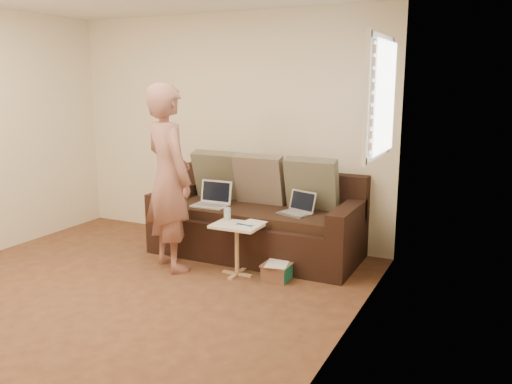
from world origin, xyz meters
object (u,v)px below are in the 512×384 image
at_px(laptop_silver, 295,214).
at_px(side_table, 237,250).
at_px(person, 169,178).
at_px(striped_box, 277,271).
at_px(sofa, 256,216).
at_px(laptop_white, 210,206).
at_px(drinking_glass, 227,214).

distance_m(laptop_silver, side_table, 0.71).
distance_m(person, striped_box, 1.38).
bearing_deg(sofa, person, -129.50).
height_order(laptop_silver, person, person).
bearing_deg(laptop_white, person, -103.32).
bearing_deg(sofa, laptop_white, -162.01).
relative_size(drinking_glass, striped_box, 0.46).
xyz_separation_m(person, side_table, (0.69, 0.10, -0.66)).
relative_size(laptop_white, person, 0.20).
relative_size(sofa, drinking_glass, 18.33).
xyz_separation_m(laptop_silver, person, (-1.07, -0.64, 0.40)).
relative_size(laptop_silver, drinking_glass, 2.66).
bearing_deg(laptop_silver, side_table, -106.08).
bearing_deg(striped_box, laptop_silver, 92.87).
bearing_deg(drinking_glass, laptop_white, 138.65).
bearing_deg(laptop_silver, sofa, -171.65).
bearing_deg(laptop_white, drinking_glass, -42.91).
bearing_deg(striped_box, side_table, -172.53).
distance_m(laptop_white, person, 0.70).
relative_size(laptop_silver, striped_box, 1.23).
relative_size(sofa, laptop_silver, 6.90).
height_order(laptop_silver, drinking_glass, same).
height_order(sofa, person, person).
height_order(laptop_white, side_table, laptop_white).
bearing_deg(laptop_silver, laptop_white, -157.11).
height_order(laptop_white, drinking_glass, laptop_white).
bearing_deg(laptop_white, side_table, -40.88).
height_order(laptop_white, striped_box, laptop_white).
xyz_separation_m(sofa, person, (-0.60, -0.73, 0.49)).
bearing_deg(striped_box, sofa, 130.89).
xyz_separation_m(person, striped_box, (1.10, 0.15, -0.83)).
bearing_deg(drinking_glass, person, -159.12).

